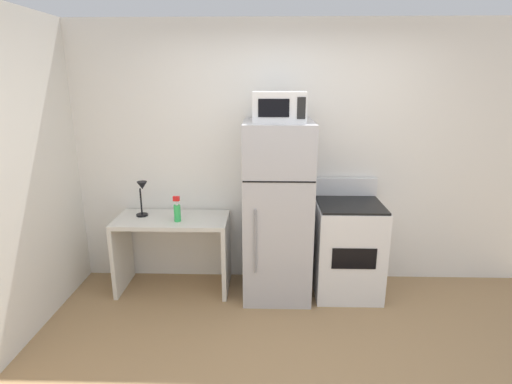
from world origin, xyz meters
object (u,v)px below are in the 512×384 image
(refrigerator, at_px, (277,211))
(microwave, at_px, (279,107))
(desk_lamp, at_px, (142,193))
(desk, at_px, (173,240))
(spray_bottle, at_px, (177,211))
(oven_range, at_px, (347,248))

(refrigerator, distance_m, microwave, 0.97)
(desk_lamp, xyz_separation_m, refrigerator, (1.31, -0.10, -0.15))
(desk, height_order, microwave, microwave)
(spray_bottle, distance_m, microwave, 1.35)
(spray_bottle, relative_size, microwave, 0.54)
(desk, relative_size, microwave, 2.37)
(oven_range, bearing_deg, desk_lamp, 177.98)
(spray_bottle, height_order, oven_range, oven_range)
(desk, bearing_deg, refrigerator, -3.14)
(desk, xyz_separation_m, oven_range, (1.71, -0.03, -0.05))
(microwave, distance_m, oven_range, 1.52)
(desk_lamp, distance_m, microwave, 1.55)
(desk, height_order, desk_lamp, desk_lamp)
(desk_lamp, bearing_deg, refrigerator, -4.24)
(oven_range, bearing_deg, desk, 179.01)
(desk_lamp, distance_m, oven_range, 2.07)
(microwave, bearing_deg, desk_lamp, 174.84)
(desk, relative_size, spray_bottle, 4.37)
(spray_bottle, bearing_deg, desk, 130.22)
(microwave, bearing_deg, refrigerator, 90.31)
(microwave, relative_size, oven_range, 0.42)
(spray_bottle, distance_m, refrigerator, 0.95)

